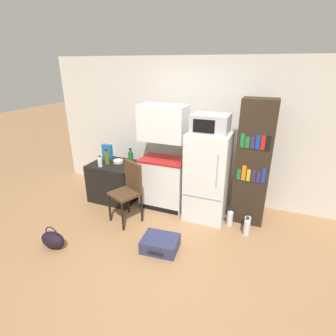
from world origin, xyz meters
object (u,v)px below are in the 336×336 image
(bottle_clear_short, at_px, (100,162))
(cereal_box, at_px, (107,152))
(chair, at_px, (129,187))
(suitcase_large_flat, at_px, (160,244))
(water_bottle_front, at_px, (230,218))
(bookshelf, at_px, (253,164))
(bowl, at_px, (118,161))
(bottle_green_tall, at_px, (131,158))
(bottle_olive_oil, at_px, (107,158))
(kitchen_hutch, at_px, (163,163))
(refrigerator, at_px, (208,176))
(water_bottle_middle, at_px, (247,227))
(side_table, at_px, (115,181))
(microwave, at_px, (211,123))
(water_bottle_back, at_px, (247,223))
(handbag, at_px, (53,240))

(bottle_clear_short, relative_size, cereal_box, 0.66)
(chair, xyz_separation_m, suitcase_large_flat, (0.75, -0.52, -0.49))
(water_bottle_front, bearing_deg, bookshelf, 50.73)
(bowl, height_order, cereal_box, cereal_box)
(bottle_green_tall, relative_size, bowl, 1.73)
(bottle_olive_oil, bearing_deg, kitchen_hutch, 8.23)
(refrigerator, distance_m, water_bottle_middle, 0.96)
(side_table, xyz_separation_m, microwave, (1.72, 0.03, 1.21))
(cereal_box, relative_size, suitcase_large_flat, 0.58)
(water_bottle_front, distance_m, water_bottle_middle, 0.32)
(side_table, relative_size, cereal_box, 2.71)
(side_table, height_order, bowl, bowl)
(refrigerator, xyz_separation_m, bookshelf, (0.65, 0.13, 0.26))
(refrigerator, xyz_separation_m, bottle_green_tall, (-1.39, 0.02, 0.12))
(bottle_green_tall, bearing_deg, kitchen_hutch, 4.14)
(chair, bearing_deg, bookshelf, 45.92)
(bottle_green_tall, distance_m, bottle_clear_short, 0.54)
(suitcase_large_flat, distance_m, water_bottle_front, 1.22)
(bottle_clear_short, bearing_deg, water_bottle_back, 1.93)
(water_bottle_middle, bearing_deg, cereal_box, 171.57)
(handbag, relative_size, water_bottle_front, 1.20)
(bowl, xyz_separation_m, cereal_box, (-0.26, 0.05, 0.13))
(bookshelf, relative_size, cereal_box, 6.45)
(refrigerator, relative_size, water_bottle_back, 5.06)
(bowl, height_order, handbag, bowl)
(cereal_box, height_order, water_bottle_middle, cereal_box)
(bottle_green_tall, relative_size, chair, 0.32)
(bottle_clear_short, xyz_separation_m, suitcase_large_flat, (1.50, -0.83, -0.70))
(water_bottle_middle, bearing_deg, water_bottle_front, 148.92)
(kitchen_hutch, xyz_separation_m, bottle_olive_oil, (-1.03, -0.15, -0.00))
(side_table, relative_size, microwave, 1.51)
(bottle_olive_oil, distance_m, handbag, 1.66)
(water_bottle_front, xyz_separation_m, water_bottle_middle, (0.27, -0.16, 0.00))
(bookshelf, distance_m, water_bottle_back, 0.90)
(side_table, bearing_deg, chair, -40.57)
(bookshelf, bearing_deg, kitchen_hutch, -177.02)
(water_bottle_middle, bearing_deg, bottle_olive_oil, 175.13)
(water_bottle_back, bearing_deg, water_bottle_middle, -88.76)
(handbag, bearing_deg, bottle_olive_oil, 92.83)
(bottle_green_tall, bearing_deg, bottle_clear_short, -150.08)
(kitchen_hutch, relative_size, bottle_olive_oil, 6.59)
(bottle_olive_oil, height_order, water_bottle_middle, bottle_olive_oil)
(refrigerator, relative_size, bowl, 7.95)
(microwave, xyz_separation_m, cereal_box, (-1.92, 0.09, -0.71))
(kitchen_hutch, relative_size, bottle_green_tall, 5.76)
(microwave, relative_size, cereal_box, 1.79)
(handbag, bearing_deg, bottle_green_tall, 77.71)
(suitcase_large_flat, bearing_deg, chair, 140.21)
(bottle_olive_oil, xyz_separation_m, water_bottle_back, (2.51, -0.07, -0.70))
(refrigerator, height_order, water_bottle_front, refrigerator)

